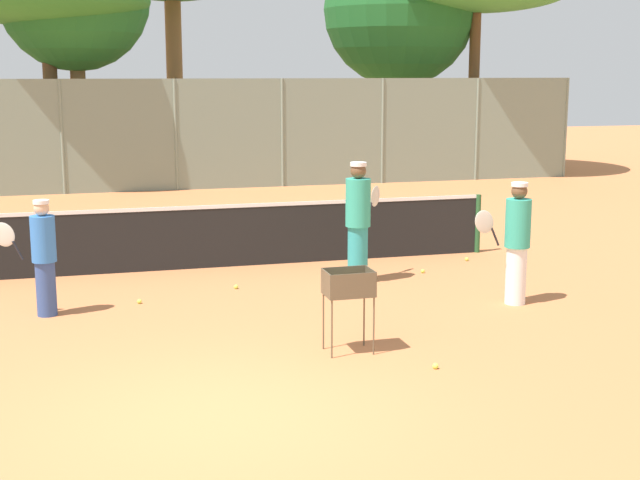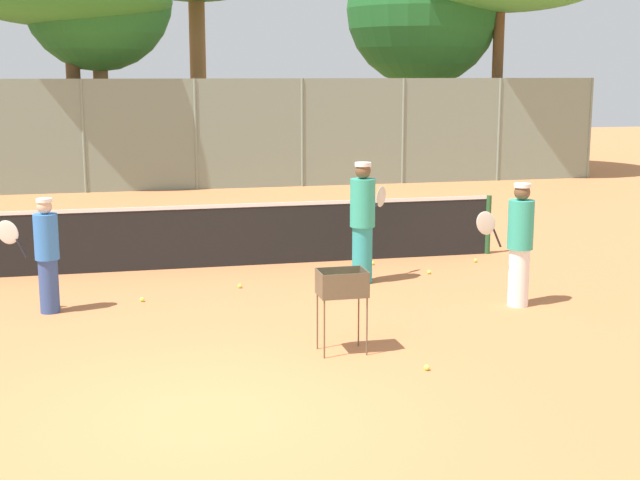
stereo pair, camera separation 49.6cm
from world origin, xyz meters
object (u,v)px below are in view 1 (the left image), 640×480
Objects in this scene: player_white_outfit at (43,256)px; player_red_cap at (358,221)px; player_yellow_shirt at (517,241)px; ball_cart at (348,289)px; tennis_net at (156,238)px.

player_white_outfit is 0.84× the size of player_red_cap.
ball_cart is (-2.96, -1.49, -0.14)m from player_yellow_shirt.
player_yellow_shirt is at bearing 26.66° from ball_cart.
player_white_outfit is 1.60× the size of ball_cart.
tennis_net is 6.18× the size of player_red_cap.
player_red_cap is 1.91× the size of ball_cart.
ball_cart is at bearing 154.82° from player_white_outfit.
tennis_net reaches higher than ball_cart.
player_red_cap reaches higher than tennis_net.
ball_cart is at bearing 23.16° from player_yellow_shirt.
player_red_cap is 1.09× the size of player_yellow_shirt.
tennis_net is at bearing 108.27° from player_red_cap.
player_yellow_shirt is 1.76× the size of ball_cart.
tennis_net is at bearing -40.21° from player_yellow_shirt.
player_yellow_shirt is (1.75, -1.86, -0.08)m from player_red_cap.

